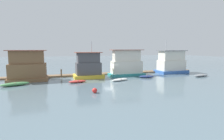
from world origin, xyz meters
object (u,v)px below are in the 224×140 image
at_px(mooring_post_far_left, 61,73).
at_px(buoy_red, 95,90).
at_px(dinghy_white, 120,80).
at_px(dinghy_red, 77,81).
at_px(houseboat_brown, 28,67).
at_px(houseboat_teal, 127,64).
at_px(houseboat_yellow, 88,67).
at_px(houseboat_blue, 171,63).
at_px(dinghy_grey, 201,75).
at_px(dinghy_navy, 146,77).
at_px(dinghy_green, 15,84).

bearing_deg(mooring_post_far_left, buoy_red, -75.70).
bearing_deg(dinghy_white, dinghy_red, 175.35).
height_order(houseboat_brown, houseboat_teal, houseboat_teal).
height_order(houseboat_yellow, buoy_red, houseboat_yellow).
bearing_deg(houseboat_brown, houseboat_teal, 0.73).
height_order(houseboat_teal, dinghy_red, houseboat_teal).
xyz_separation_m(houseboat_blue, buoy_red, (-20.69, -12.60, -1.99)).
distance_m(houseboat_blue, mooring_post_far_left, 24.25).
bearing_deg(dinghy_grey, houseboat_brown, 169.69).
bearing_deg(dinghy_grey, mooring_post_far_left, 163.86).
height_order(houseboat_yellow, houseboat_teal, houseboat_yellow).
bearing_deg(houseboat_blue, buoy_red, -148.66).
relative_size(houseboat_yellow, houseboat_teal, 0.95).
height_order(dinghy_navy, buoy_red, buoy_red).
relative_size(dinghy_white, dinghy_grey, 0.92).
bearing_deg(dinghy_navy, houseboat_yellow, 161.78).
bearing_deg(dinghy_red, dinghy_green, 177.54).
relative_size(houseboat_yellow, dinghy_white, 2.02).
relative_size(houseboat_blue, dinghy_green, 1.77).
xyz_separation_m(dinghy_navy, dinghy_grey, (11.01, -2.20, 0.01)).
bearing_deg(houseboat_blue, dinghy_grey, -71.26).
xyz_separation_m(dinghy_green, dinghy_red, (9.15, -0.39, -0.06)).
relative_size(dinghy_white, mooring_post_far_left, 2.12).
bearing_deg(houseboat_blue, dinghy_green, -171.25).
distance_m(dinghy_white, buoy_red, 9.08).
bearing_deg(dinghy_grey, dinghy_red, 176.71).
distance_m(dinghy_grey, buoy_red, 23.70).
bearing_deg(dinghy_grey, houseboat_blue, 108.74).
bearing_deg(dinghy_grey, houseboat_yellow, 165.28).
bearing_deg(dinghy_white, dinghy_green, 176.58).
height_order(dinghy_green, dinghy_navy, dinghy_green).
distance_m(houseboat_teal, dinghy_white, 6.61).
bearing_deg(dinghy_red, dinghy_navy, 3.52).
relative_size(houseboat_yellow, dinghy_red, 2.35).
relative_size(houseboat_teal, dinghy_white, 2.13).
xyz_separation_m(dinghy_red, dinghy_white, (7.19, -0.58, -0.01)).
height_order(houseboat_teal, dinghy_green, houseboat_teal).
bearing_deg(mooring_post_far_left, dinghy_grey, -16.14).
distance_m(dinghy_green, mooring_post_far_left, 9.06).
bearing_deg(mooring_post_far_left, dinghy_white, -35.90).
height_order(dinghy_red, dinghy_white, dinghy_red).
height_order(dinghy_navy, mooring_post_far_left, mooring_post_far_left).
height_order(houseboat_brown, dinghy_red, houseboat_brown).
distance_m(dinghy_green, dinghy_red, 9.16).
distance_m(houseboat_yellow, dinghy_red, 5.36).
bearing_deg(houseboat_yellow, houseboat_teal, 2.74).
distance_m(houseboat_blue, buoy_red, 24.31).
bearing_deg(mooring_post_far_left, houseboat_yellow, -22.16).
bearing_deg(buoy_red, dinghy_white, 48.91).
distance_m(houseboat_brown, houseboat_teal, 18.42).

